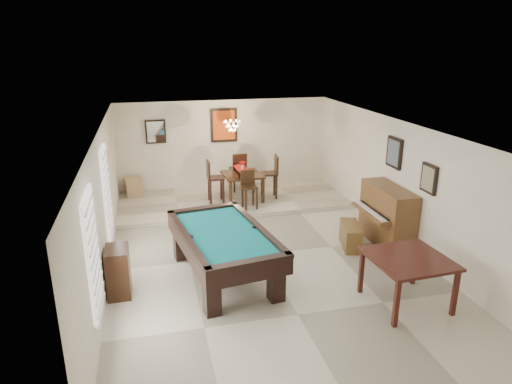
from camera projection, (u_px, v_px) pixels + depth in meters
name	position (u px, v px, depth m)	size (l,w,h in m)	color
ground_plane	(263.00, 254.00, 9.36)	(6.00, 9.00, 0.02)	beige
wall_back	(224.00, 146.00, 13.10)	(6.00, 0.04, 2.60)	silver
wall_front	(370.00, 326.00, 4.79)	(6.00, 0.04, 2.60)	silver
wall_left	(103.00, 206.00, 8.28)	(0.04, 9.00, 2.60)	silver
wall_right	(401.00, 183.00, 9.61)	(0.04, 9.00, 2.60)	silver
ceiling	(264.00, 128.00, 8.54)	(6.00, 9.00, 0.04)	white
dining_step	(233.00, 200.00, 12.33)	(6.00, 2.50, 0.12)	beige
window_left_front	(93.00, 253.00, 6.22)	(0.06, 1.00, 1.70)	white
window_left_rear	(107.00, 191.00, 8.80)	(0.06, 1.00, 1.70)	white
pool_table	(224.00, 255.00, 8.30)	(1.45, 2.68, 0.89)	black
square_table	(406.00, 280.00, 7.48)	(1.21, 1.21, 0.84)	black
upright_piano	(381.00, 216.00, 9.65)	(0.85, 1.51, 1.26)	brown
piano_bench	(351.00, 236.00, 9.63)	(0.34, 0.88, 0.49)	brown
apothecary_chest	(118.00, 272.00, 7.74)	(0.38, 0.57, 0.86)	black
dining_table	(243.00, 184.00, 12.13)	(1.00, 1.00, 0.83)	black
flower_vase	(242.00, 165.00, 11.97)	(0.14, 0.14, 0.23)	#AA0E12
dining_chair_south	(250.00, 190.00, 11.44)	(0.36, 0.36, 0.97)	black
dining_chair_north	(238.00, 172.00, 12.82)	(0.41, 0.41, 1.10)	black
dining_chair_west	(216.00, 181.00, 11.90)	(0.41, 0.41, 1.12)	black
dining_chair_east	(269.00, 177.00, 12.21)	(0.43, 0.43, 1.16)	black
corner_bench	(134.00, 187.00, 12.49)	(0.42, 0.53, 0.48)	tan
chandelier	(232.00, 122.00, 11.62)	(0.44, 0.44, 0.60)	#FFE5B2
back_painting	(224.00, 125.00, 12.87)	(0.75, 0.06, 0.95)	#D84C14
back_mirror	(156.00, 132.00, 12.48)	(0.55, 0.06, 0.65)	white
right_picture_upper	(394.00, 153.00, 9.69)	(0.06, 0.55, 0.65)	slate
right_picture_lower	(429.00, 179.00, 8.56)	(0.06, 0.45, 0.55)	gray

